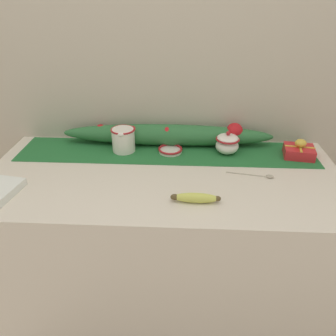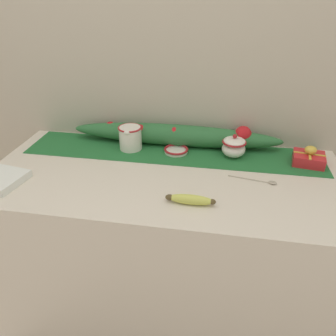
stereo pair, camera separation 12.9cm
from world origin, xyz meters
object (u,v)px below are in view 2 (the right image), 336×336
(cream_pitcher, at_px, (130,137))
(napkin_stack, at_px, (1,180))
(small_dish, at_px, (176,150))
(gift_box, at_px, (309,158))
(spoon, at_px, (267,182))
(banana, at_px, (190,200))
(sugar_bowl, at_px, (234,147))

(cream_pitcher, bearing_deg, napkin_stack, -138.30)
(small_dish, xyz_separation_m, gift_box, (0.58, -0.01, 0.02))
(cream_pitcher, distance_m, napkin_stack, 0.57)
(small_dish, distance_m, spoon, 0.44)
(small_dish, bearing_deg, cream_pitcher, 178.64)
(banana, height_order, gift_box, gift_box)
(cream_pitcher, bearing_deg, gift_box, -1.37)
(small_dish, distance_m, banana, 0.41)
(sugar_bowl, relative_size, napkin_stack, 0.66)
(cream_pitcher, height_order, small_dish, cream_pitcher)
(small_dish, distance_m, napkin_stack, 0.74)
(sugar_bowl, bearing_deg, cream_pitcher, 179.85)
(sugar_bowl, height_order, gift_box, sugar_bowl)
(sugar_bowl, height_order, banana, sugar_bowl)
(small_dish, bearing_deg, banana, -74.53)
(spoon, relative_size, gift_box, 1.32)
(spoon, distance_m, napkin_stack, 1.05)
(napkin_stack, bearing_deg, small_dish, 30.19)
(napkin_stack, bearing_deg, sugar_bowl, 22.71)
(sugar_bowl, bearing_deg, spoon, -56.96)
(sugar_bowl, bearing_deg, banana, -111.01)
(sugar_bowl, distance_m, gift_box, 0.32)
(sugar_bowl, height_order, napkin_stack, sugar_bowl)
(small_dish, xyz_separation_m, banana, (0.11, -0.39, 0.01))
(small_dish, relative_size, banana, 0.62)
(cream_pitcher, xyz_separation_m, napkin_stack, (-0.42, -0.38, -0.05))
(sugar_bowl, distance_m, spoon, 0.25)
(napkin_stack, bearing_deg, banana, -1.34)
(napkin_stack, bearing_deg, spoon, 9.49)
(cream_pitcher, distance_m, spoon, 0.65)
(spoon, bearing_deg, small_dish, 163.46)
(spoon, relative_size, napkin_stack, 1.16)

